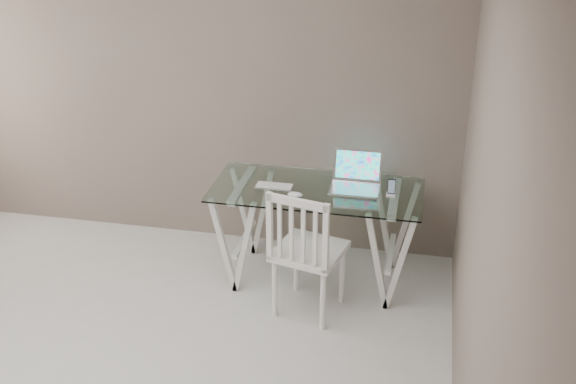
% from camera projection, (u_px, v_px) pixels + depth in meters
% --- Properties ---
extents(room, '(4.50, 4.52, 2.71)m').
position_uv_depth(room, '(41.00, 137.00, 3.39)').
color(room, beige).
rests_on(room, ground).
extents(desk, '(1.50, 0.70, 0.75)m').
position_uv_depth(desk, '(316.00, 234.00, 5.29)').
color(desk, silver).
rests_on(desk, ground).
extents(chair, '(0.53, 0.53, 0.96)m').
position_uv_depth(chair, '(305.00, 249.00, 4.81)').
color(chair, white).
rests_on(chair, ground).
extents(laptop, '(0.35, 0.32, 0.24)m').
position_uv_depth(laptop, '(356.00, 179.00, 5.16)').
color(laptop, silver).
rests_on(laptop, desk).
extents(keyboard, '(0.28, 0.12, 0.01)m').
position_uv_depth(keyboard, '(274.00, 186.00, 5.18)').
color(keyboard, silver).
rests_on(keyboard, desk).
extents(mouse, '(0.11, 0.06, 0.03)m').
position_uv_depth(mouse, '(295.00, 195.00, 5.02)').
color(mouse, white).
rests_on(mouse, desk).
extents(phone_dock, '(0.06, 0.06, 0.12)m').
position_uv_depth(phone_dock, '(391.00, 191.00, 5.03)').
color(phone_dock, white).
rests_on(phone_dock, desk).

